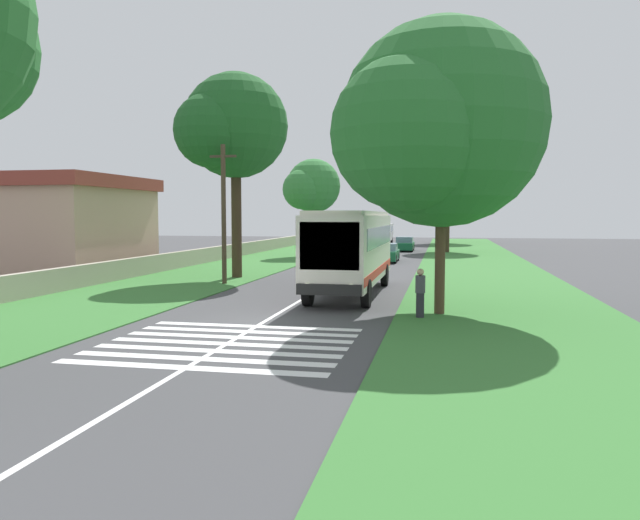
{
  "coord_description": "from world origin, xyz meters",
  "views": [
    {
      "loc": [
        -19.07,
        -5.85,
        3.55
      ],
      "look_at": [
        6.91,
        -0.54,
        1.6
      ],
      "focal_mm": 34.07,
      "sensor_mm": 36.0,
      "label": 1
    }
  ],
  "objects_px": {
    "trailing_car_1": "(356,247)",
    "utility_pole": "(224,212)",
    "trailing_car_3": "(374,241)",
    "roadside_tree_left_0": "(312,188)",
    "roadside_tree_right_0": "(435,129)",
    "roadside_tree_right_2": "(445,188)",
    "roadside_tree_left_2": "(232,129)",
    "roadside_building": "(60,224)",
    "trailing_car_2": "(405,244)",
    "trailing_car_0": "(386,253)",
    "pedestrian": "(420,292)",
    "coach_bus": "(352,247)",
    "trailing_minibus_0": "(383,231)",
    "roadside_tree_right_1": "(446,177)"
  },
  "relations": [
    {
      "from": "roadside_building",
      "to": "roadside_tree_right_0",
      "type": "bearing_deg",
      "value": -117.47
    },
    {
      "from": "trailing_car_1",
      "to": "roadside_tree_right_1",
      "type": "relative_size",
      "value": 0.35
    },
    {
      "from": "roadside_tree_right_2",
      "to": "roadside_tree_right_1",
      "type": "bearing_deg",
      "value": -0.22
    },
    {
      "from": "roadside_tree_left_0",
      "to": "roadside_tree_left_2",
      "type": "bearing_deg",
      "value": 178.53
    },
    {
      "from": "trailing_car_0",
      "to": "trailing_car_3",
      "type": "height_order",
      "value": "same"
    },
    {
      "from": "roadside_tree_left_2",
      "to": "trailing_minibus_0",
      "type": "bearing_deg",
      "value": -5.53
    },
    {
      "from": "roadside_tree_right_0",
      "to": "trailing_car_3",
      "type": "bearing_deg",
      "value": 8.99
    },
    {
      "from": "roadside_tree_right_2",
      "to": "utility_pole",
      "type": "bearing_deg",
      "value": 159.54
    },
    {
      "from": "roadside_tree_right_2",
      "to": "roadside_building",
      "type": "height_order",
      "value": "roadside_tree_right_2"
    },
    {
      "from": "trailing_minibus_0",
      "to": "roadside_building",
      "type": "distance_m",
      "value": 45.23
    },
    {
      "from": "coach_bus",
      "to": "roadside_tree_right_0",
      "type": "bearing_deg",
      "value": -144.11
    },
    {
      "from": "roadside_tree_left_0",
      "to": "roadside_tree_right_1",
      "type": "height_order",
      "value": "roadside_tree_right_1"
    },
    {
      "from": "utility_pole",
      "to": "pedestrian",
      "type": "relative_size",
      "value": 4.21
    },
    {
      "from": "coach_bus",
      "to": "roadside_building",
      "type": "bearing_deg",
      "value": 70.34
    },
    {
      "from": "trailing_car_2",
      "to": "roadside_tree_left_2",
      "type": "relative_size",
      "value": 0.37
    },
    {
      "from": "coach_bus",
      "to": "pedestrian",
      "type": "distance_m",
      "value": 6.95
    },
    {
      "from": "utility_pole",
      "to": "roadside_tree_right_1",
      "type": "bearing_deg",
      "value": -12.62
    },
    {
      "from": "trailing_minibus_0",
      "to": "roadside_tree_right_0",
      "type": "bearing_deg",
      "value": -172.52
    },
    {
      "from": "trailing_car_0",
      "to": "roadside_tree_left_0",
      "type": "xyz_separation_m",
      "value": [
        5.13,
        6.94,
        5.27
      ]
    },
    {
      "from": "roadside_tree_left_2",
      "to": "roadside_tree_right_0",
      "type": "bearing_deg",
      "value": -133.41
    },
    {
      "from": "roadside_tree_left_0",
      "to": "roadside_tree_left_2",
      "type": "relative_size",
      "value": 0.73
    },
    {
      "from": "trailing_car_3",
      "to": "roadside_tree_left_0",
      "type": "height_order",
      "value": "roadside_tree_left_0"
    },
    {
      "from": "trailing_car_3",
      "to": "roadside_tree_left_2",
      "type": "bearing_deg",
      "value": 173.45
    },
    {
      "from": "trailing_car_0",
      "to": "utility_pole",
      "type": "height_order",
      "value": "utility_pole"
    },
    {
      "from": "roadside_tree_right_0",
      "to": "trailing_car_2",
      "type": "bearing_deg",
      "value": 5.06
    },
    {
      "from": "trailing_car_1",
      "to": "utility_pole",
      "type": "relative_size",
      "value": 0.6
    },
    {
      "from": "trailing_car_3",
      "to": "roadside_tree_left_0",
      "type": "xyz_separation_m",
      "value": [
        -16.53,
        3.58,
        5.27
      ]
    },
    {
      "from": "utility_pole",
      "to": "trailing_car_0",
      "type": "bearing_deg",
      "value": -22.02
    },
    {
      "from": "roadside_tree_left_2",
      "to": "trailing_car_3",
      "type": "bearing_deg",
      "value": -6.55
    },
    {
      "from": "trailing_car_3",
      "to": "roadside_tree_right_1",
      "type": "distance_m",
      "value": 16.17
    },
    {
      "from": "trailing_car_3",
      "to": "pedestrian",
      "type": "distance_m",
      "value": 47.51
    },
    {
      "from": "roadside_tree_right_0",
      "to": "roadside_tree_right_2",
      "type": "relative_size",
      "value": 1.07
    },
    {
      "from": "pedestrian",
      "to": "roadside_tree_right_1",
      "type": "bearing_deg",
      "value": -0.92
    },
    {
      "from": "roadside_tree_left_0",
      "to": "roadside_tree_right_0",
      "type": "relative_size",
      "value": 0.81
    },
    {
      "from": "trailing_car_1",
      "to": "utility_pole",
      "type": "distance_m",
      "value": 25.8
    },
    {
      "from": "roadside_tree_right_0",
      "to": "coach_bus",
      "type": "bearing_deg",
      "value": 35.89
    },
    {
      "from": "trailing_car_0",
      "to": "trailing_car_1",
      "type": "bearing_deg",
      "value": 22.7
    },
    {
      "from": "roadside_tree_right_2",
      "to": "trailing_minibus_0",
      "type": "bearing_deg",
      "value": 24.47
    },
    {
      "from": "trailing_car_1",
      "to": "roadside_tree_left_2",
      "type": "relative_size",
      "value": 0.37
    },
    {
      "from": "trailing_car_1",
      "to": "roadside_tree_right_1",
      "type": "distance_m",
      "value": 27.27
    },
    {
      "from": "trailing_car_0",
      "to": "roadside_tree_right_1",
      "type": "relative_size",
      "value": 0.35
    },
    {
      "from": "trailing_minibus_0",
      "to": "roadside_building",
      "type": "bearing_deg",
      "value": 159.16
    },
    {
      "from": "roadside_tree_left_0",
      "to": "trailing_minibus_0",
      "type": "bearing_deg",
      "value": -8.59
    },
    {
      "from": "roadside_tree_right_2",
      "to": "roadside_building",
      "type": "bearing_deg",
      "value": 137.19
    },
    {
      "from": "trailing_car_0",
      "to": "trailing_minibus_0",
      "type": "bearing_deg",
      "value": 6.11
    },
    {
      "from": "trailing_car_3",
      "to": "trailing_minibus_0",
      "type": "bearing_deg",
      "value": -1.13
    },
    {
      "from": "roadside_building",
      "to": "trailing_car_2",
      "type": "bearing_deg",
      "value": -36.27
    },
    {
      "from": "trailing_car_1",
      "to": "roadside_tree_right_2",
      "type": "distance_m",
      "value": 10.75
    },
    {
      "from": "trailing_car_1",
      "to": "roadside_tree_left_0",
      "type": "bearing_deg",
      "value": 136.46
    },
    {
      "from": "roadside_tree_left_2",
      "to": "pedestrian",
      "type": "distance_m",
      "value": 17.65
    }
  ]
}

